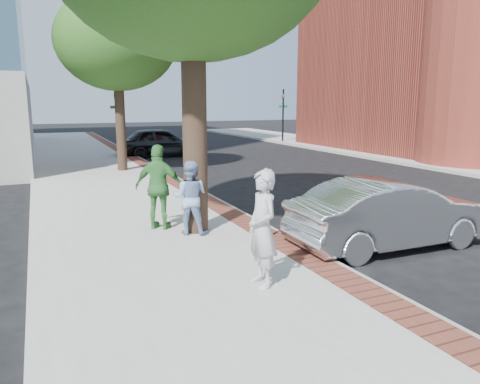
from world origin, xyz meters
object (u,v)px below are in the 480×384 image
parking_meter (268,189)px  sedan_silver (391,214)px  person_gray (262,229)px  person_officer (190,198)px  person_green (159,187)px  bg_car (160,142)px

parking_meter → sedan_silver: bearing=-26.0°
person_gray → person_officer: bearing=-176.7°
person_officer → person_green: size_ratio=0.84×
person_gray → person_green: bearing=-169.7°
parking_meter → person_officer: bearing=143.4°
sedan_silver → person_officer: bearing=60.2°
parking_meter → sedan_silver: parking_meter is taller
person_gray → parking_meter: bearing=152.3°
bg_car → person_green: bearing=167.7°
person_gray → person_officer: size_ratio=1.14×
person_green → sedan_silver: person_green is taller
person_gray → bg_car: size_ratio=0.39×
parking_meter → person_gray: size_ratio=0.81×
person_officer → person_green: (-0.51, 0.65, 0.15)m
sedan_silver → person_green: bearing=56.6°
person_gray → sedan_silver: size_ratio=0.42×
parking_meter → bg_car: size_ratio=0.32×
person_green → sedan_silver: (4.11, -2.75, -0.38)m
person_officer → person_green: bearing=-20.9°
parking_meter → person_officer: (-1.34, 1.00, -0.26)m
person_gray → bg_car: 19.13m
person_green → bg_car: (3.74, 15.02, -0.31)m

